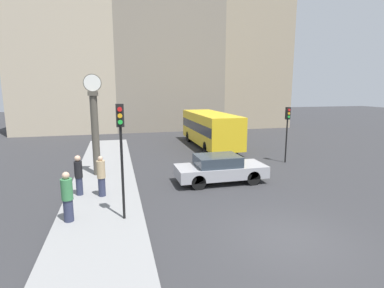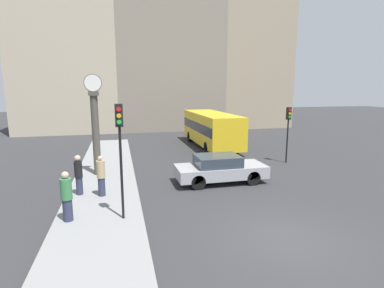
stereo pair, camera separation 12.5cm
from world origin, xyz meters
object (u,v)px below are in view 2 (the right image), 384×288
at_px(pedestrian_tan_coat, 101,176).
at_px(bus_distant, 211,128).
at_px(traffic_light_near, 120,138).
at_px(traffic_light_far, 288,123).
at_px(pedestrian_green_hoodie, 67,197).
at_px(street_clock, 95,128).
at_px(sedan_car, 220,169).
at_px(pedestrian_black_jacket, 79,175).

bearing_deg(pedestrian_tan_coat, bus_distant, 51.33).
relative_size(bus_distant, traffic_light_near, 2.15).
bearing_deg(traffic_light_far, traffic_light_near, -148.30).
bearing_deg(pedestrian_green_hoodie, pedestrian_tan_coat, 66.05).
bearing_deg(pedestrian_tan_coat, street_clock, 96.05).
height_order(pedestrian_tan_coat, pedestrian_green_hoodie, pedestrian_green_hoodie).
bearing_deg(sedan_car, bus_distant, 75.25).
bearing_deg(pedestrian_black_jacket, traffic_light_near, -58.62).
bearing_deg(sedan_car, traffic_light_far, 27.71).
height_order(sedan_car, pedestrian_tan_coat, pedestrian_tan_coat).
bearing_deg(bus_distant, traffic_light_far, -63.99).
height_order(traffic_light_far, pedestrian_tan_coat, traffic_light_far).
relative_size(traffic_light_near, pedestrian_tan_coat, 2.31).
relative_size(pedestrian_black_jacket, pedestrian_green_hoodie, 0.99).
bearing_deg(traffic_light_near, pedestrian_green_hoodie, 172.37).
height_order(bus_distant, pedestrian_tan_coat, bus_distant).
bearing_deg(pedestrian_black_jacket, street_clock, 79.45).
distance_m(traffic_light_far, pedestrian_tan_coat, 11.75).
relative_size(bus_distant, traffic_light_far, 2.45).
height_order(bus_distant, street_clock, street_clock).
distance_m(traffic_light_near, pedestrian_tan_coat, 3.32).
bearing_deg(pedestrian_green_hoodie, bus_distant, 53.72).
relative_size(bus_distant, pedestrian_green_hoodie, 4.90).
distance_m(bus_distant, pedestrian_black_jacket, 13.12).
relative_size(sedan_car, bus_distant, 0.52).
relative_size(traffic_light_near, pedestrian_black_jacket, 2.31).
bearing_deg(pedestrian_green_hoodie, street_clock, 83.55).
distance_m(street_clock, pedestrian_black_jacket, 3.52).
distance_m(bus_distant, traffic_light_near, 14.48).
distance_m(sedan_car, pedestrian_green_hoodie, 7.36).
height_order(pedestrian_black_jacket, pedestrian_tan_coat, pedestrian_tan_coat).
bearing_deg(traffic_light_near, traffic_light_far, 31.70).
distance_m(pedestrian_tan_coat, pedestrian_green_hoodie, 2.50).
bearing_deg(sedan_car, pedestrian_green_hoodie, -154.20).
distance_m(sedan_car, pedestrian_black_jacket, 6.57).
relative_size(street_clock, pedestrian_green_hoodie, 2.98).
bearing_deg(street_clock, pedestrian_green_hoodie, -96.45).
bearing_deg(pedestrian_tan_coat, traffic_light_near, -71.69).
bearing_deg(traffic_light_far, street_clock, -178.41).
xyz_separation_m(bus_distant, street_clock, (-8.36, -6.53, 1.08)).
height_order(sedan_car, traffic_light_near, traffic_light_near).
xyz_separation_m(traffic_light_far, pedestrian_green_hoodie, (-12.04, -6.05, -1.52)).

